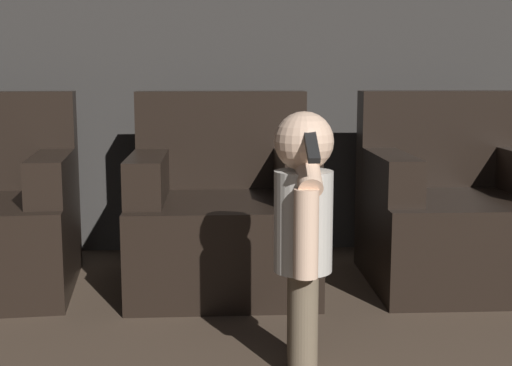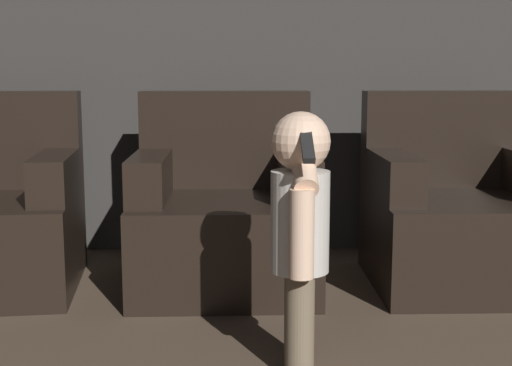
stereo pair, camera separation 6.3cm
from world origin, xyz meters
name	(u,v)px [view 2 (the right image)]	position (x,y,z in m)	size (l,w,h in m)	color
wall_back	(275,13)	(0.00, 4.50, 1.30)	(8.40, 0.05, 2.60)	#33302D
armchair_middle	(225,218)	(-0.27, 3.80, 0.32)	(0.83, 0.80, 0.89)	black
armchair_right	(460,216)	(0.83, 3.80, 0.32)	(0.83, 0.79, 0.89)	black
person_toddler	(300,222)	(-0.01, 2.80, 0.51)	(0.19, 0.34, 0.87)	brown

